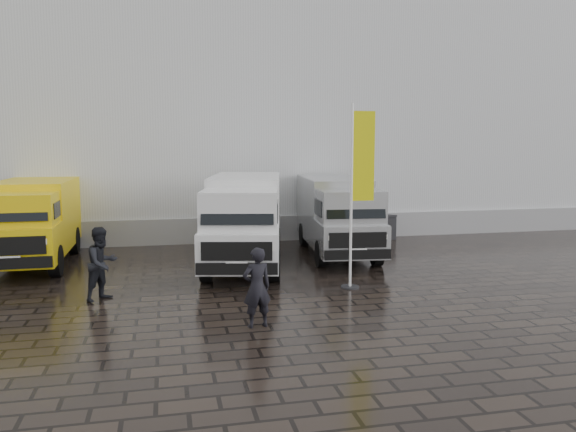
{
  "coord_description": "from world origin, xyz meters",
  "views": [
    {
      "loc": [
        -3.53,
        -13.92,
        3.88
      ],
      "look_at": [
        0.02,
        2.2,
        1.75
      ],
      "focal_mm": 35.0,
      "sensor_mm": 36.0,
      "label": 1
    }
  ],
  "objects_px": {
    "van_silver": "(337,217)",
    "flagpole": "(358,187)",
    "person_tent": "(102,264)",
    "van_yellow": "(32,224)",
    "wheelie_bin": "(387,227)",
    "person_front": "(257,287)",
    "van_white": "(245,222)"
  },
  "relations": [
    {
      "from": "van_silver",
      "to": "flagpole",
      "type": "height_order",
      "value": "flagpole"
    },
    {
      "from": "van_silver",
      "to": "person_tent",
      "type": "bearing_deg",
      "value": -144.21
    },
    {
      "from": "van_yellow",
      "to": "wheelie_bin",
      "type": "xyz_separation_m",
      "value": [
        13.04,
        2.26,
        -0.84
      ]
    },
    {
      "from": "van_yellow",
      "to": "person_front",
      "type": "bearing_deg",
      "value": -52.11
    },
    {
      "from": "van_silver",
      "to": "van_yellow",
      "type": "bearing_deg",
      "value": -176.65
    },
    {
      "from": "wheelie_bin",
      "to": "person_front",
      "type": "xyz_separation_m",
      "value": [
        -7.01,
        -9.89,
        0.37
      ]
    },
    {
      "from": "van_white",
      "to": "wheelie_bin",
      "type": "bearing_deg",
      "value": 42.8
    },
    {
      "from": "person_front",
      "to": "van_silver",
      "type": "bearing_deg",
      "value": -130.82
    },
    {
      "from": "wheelie_bin",
      "to": "van_yellow",
      "type": "bearing_deg",
      "value": -173.91
    },
    {
      "from": "flagpole",
      "to": "person_front",
      "type": "height_order",
      "value": "flagpole"
    },
    {
      "from": "van_white",
      "to": "van_silver",
      "type": "distance_m",
      "value": 3.61
    },
    {
      "from": "flagpole",
      "to": "person_tent",
      "type": "height_order",
      "value": "flagpole"
    },
    {
      "from": "van_yellow",
      "to": "van_silver",
      "type": "height_order",
      "value": "van_yellow"
    },
    {
      "from": "wheelie_bin",
      "to": "person_front",
      "type": "height_order",
      "value": "person_front"
    },
    {
      "from": "van_white",
      "to": "flagpole",
      "type": "distance_m",
      "value": 4.41
    },
    {
      "from": "wheelie_bin",
      "to": "person_tent",
      "type": "bearing_deg",
      "value": -149.95
    },
    {
      "from": "van_white",
      "to": "person_front",
      "type": "relative_size",
      "value": 3.79
    },
    {
      "from": "van_yellow",
      "to": "person_tent",
      "type": "height_order",
      "value": "van_yellow"
    },
    {
      "from": "van_silver",
      "to": "flagpole",
      "type": "relative_size",
      "value": 1.25
    },
    {
      "from": "van_yellow",
      "to": "wheelie_bin",
      "type": "relative_size",
      "value": 5.85
    },
    {
      "from": "van_yellow",
      "to": "flagpole",
      "type": "xyz_separation_m",
      "value": [
        9.2,
        -4.92,
        1.41
      ]
    },
    {
      "from": "person_front",
      "to": "person_tent",
      "type": "distance_m",
      "value": 4.49
    },
    {
      "from": "flagpole",
      "to": "person_front",
      "type": "xyz_separation_m",
      "value": [
        -3.18,
        -2.71,
        -1.88
      ]
    },
    {
      "from": "person_tent",
      "to": "wheelie_bin",
      "type": "bearing_deg",
      "value": -13.31
    },
    {
      "from": "van_white",
      "to": "person_front",
      "type": "distance_m",
      "value": 6.08
    },
    {
      "from": "wheelie_bin",
      "to": "van_white",
      "type": "bearing_deg",
      "value": -152.71
    },
    {
      "from": "flagpole",
      "to": "person_tent",
      "type": "distance_m",
      "value": 6.85
    },
    {
      "from": "van_yellow",
      "to": "wheelie_bin",
      "type": "height_order",
      "value": "van_yellow"
    },
    {
      "from": "van_yellow",
      "to": "van_silver",
      "type": "distance_m",
      "value": 10.05
    },
    {
      "from": "van_white",
      "to": "person_front",
      "type": "bearing_deg",
      "value": -83.93
    },
    {
      "from": "van_silver",
      "to": "person_tent",
      "type": "height_order",
      "value": "van_silver"
    },
    {
      "from": "flagpole",
      "to": "wheelie_bin",
      "type": "height_order",
      "value": "flagpole"
    }
  ]
}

